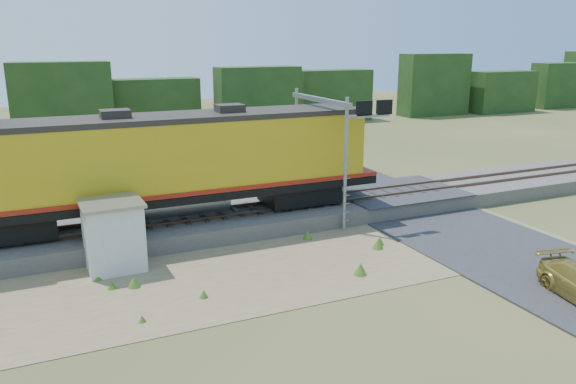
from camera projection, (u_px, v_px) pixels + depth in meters
name	position (u px, v px, depth m)	size (l,w,h in m)	color
ground	(341.00, 259.00, 24.25)	(140.00, 140.00, 0.00)	#475123
ballast	(285.00, 213.00, 29.43)	(70.00, 5.00, 0.80)	slate
rails	(285.00, 204.00, 29.31)	(70.00, 1.54, 0.16)	brown
dirt_shoulder	(295.00, 262.00, 23.90)	(26.00, 8.00, 0.03)	#8C7754
road	(458.00, 230.00, 27.64)	(7.00, 66.00, 0.86)	#38383A
tree_line_north	(158.00, 103.00, 56.95)	(130.00, 3.00, 6.50)	#1C3714
weed_clumps	(266.00, 271.00, 22.96)	(15.00, 6.20, 0.56)	#426A1E
locomotive	(159.00, 162.00, 26.06)	(21.21, 3.23, 5.47)	black
shed	(113.00, 235.00, 22.94)	(2.51, 2.51, 2.88)	silver
signal_gantry	(331.00, 125.00, 28.56)	(2.61, 6.20, 6.59)	gray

